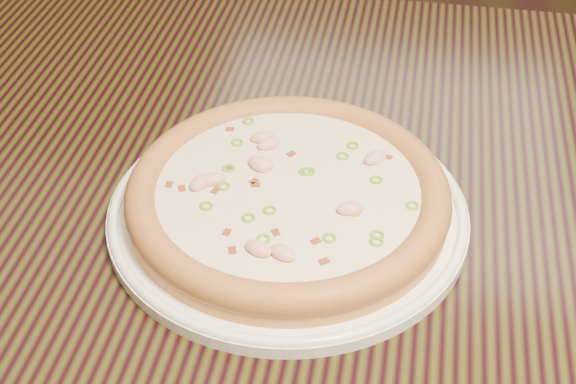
# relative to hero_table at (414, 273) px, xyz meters

# --- Properties ---
(ground) EXTENTS (9.00, 9.00, 0.00)m
(ground) POSITION_rel_hero_table_xyz_m (-0.14, 0.47, -0.65)
(ground) COLOR black
(hero_table) EXTENTS (1.20, 0.80, 0.75)m
(hero_table) POSITION_rel_hero_table_xyz_m (0.00, 0.00, 0.00)
(hero_table) COLOR black
(hero_table) RESTS_ON ground
(plate) EXTENTS (0.32, 0.32, 0.02)m
(plate) POSITION_rel_hero_table_xyz_m (-0.12, -0.05, 0.11)
(plate) COLOR white
(plate) RESTS_ON hero_table
(pizza) EXTENTS (0.29, 0.29, 0.03)m
(pizza) POSITION_rel_hero_table_xyz_m (-0.12, -0.05, 0.13)
(pizza) COLOR tan
(pizza) RESTS_ON plate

